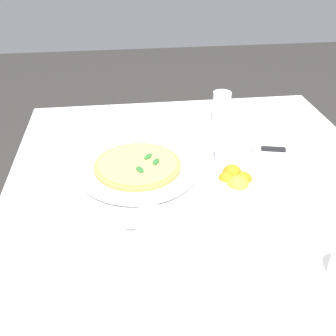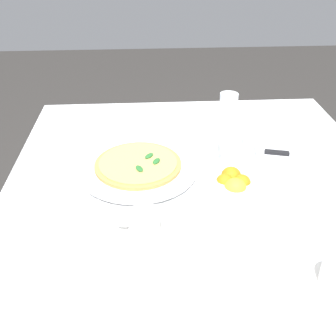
% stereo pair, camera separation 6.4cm
% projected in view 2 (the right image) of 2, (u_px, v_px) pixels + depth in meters
% --- Properties ---
extents(ground_plane, '(8.00, 8.00, 0.00)m').
position_uv_depth(ground_plane, '(191.00, 331.00, 1.55)').
color(ground_plane, '#33302D').
extents(dining_table, '(1.12, 1.12, 0.74)m').
position_uv_depth(dining_table, '(197.00, 211.00, 1.23)').
color(dining_table, white).
rests_on(dining_table, ground_plane).
extents(pizza_plate, '(0.36, 0.36, 0.02)m').
position_uv_depth(pizza_plate, '(138.00, 168.00, 1.18)').
color(pizza_plate, white).
rests_on(pizza_plate, dining_table).
extents(pizza, '(0.26, 0.26, 0.02)m').
position_uv_depth(pizza, '(138.00, 164.00, 1.17)').
color(pizza, tan).
rests_on(pizza, pizza_plate).
extents(coffee_cup_near_left, '(0.13, 0.13, 0.06)m').
position_uv_depth(coffee_cup_near_left, '(144.00, 224.00, 0.94)').
color(coffee_cup_near_left, white).
rests_on(coffee_cup_near_left, dining_table).
extents(water_glass_left_edge, '(0.07, 0.07, 0.11)m').
position_uv_depth(water_glass_left_edge, '(228.00, 110.00, 1.44)').
color(water_glass_left_edge, white).
rests_on(water_glass_left_edge, dining_table).
extents(water_glass_far_left, '(0.08, 0.08, 0.12)m').
position_uv_depth(water_glass_far_left, '(230.00, 151.00, 1.18)').
color(water_glass_far_left, white).
rests_on(water_glass_far_left, dining_table).
extents(napkin_folded, '(0.24, 0.16, 0.02)m').
position_uv_depth(napkin_folded, '(292.00, 158.00, 1.23)').
color(napkin_folded, white).
rests_on(napkin_folded, dining_table).
extents(dinner_knife, '(0.19, 0.07, 0.01)m').
position_uv_depth(dinner_knife, '(293.00, 154.00, 1.22)').
color(dinner_knife, silver).
rests_on(dinner_knife, napkin_folded).
extents(citrus_bowl, '(0.15, 0.15, 0.07)m').
position_uv_depth(citrus_bowl, '(231.00, 185.00, 1.07)').
color(citrus_bowl, white).
rests_on(citrus_bowl, dining_table).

